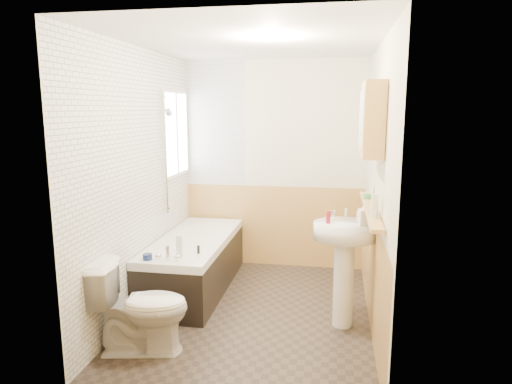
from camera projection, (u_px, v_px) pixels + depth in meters
floor at (253, 312)px, 4.40m from camera, size 2.80×2.80×0.00m
ceiling at (253, 42)px, 3.95m from camera, size 2.80×2.80×0.00m
wall_back at (274, 166)px, 5.54m from camera, size 2.20×0.02×2.50m
wall_front at (213, 221)px, 2.80m from camera, size 2.20×0.02×2.50m
wall_left at (139, 181)px, 4.36m from camera, size 0.02×2.80×2.50m
wall_right at (378, 188)px, 3.99m from camera, size 0.02×2.80×2.50m
wainscot_right at (371, 269)px, 4.12m from camera, size 0.01×2.80×1.00m
wainscot_front at (216, 332)px, 2.96m from camera, size 2.20×0.01×1.00m
wainscot_back at (273, 226)px, 5.65m from camera, size 2.20×0.01×1.00m
tile_cladding_left at (141, 181)px, 4.35m from camera, size 0.01×2.80×2.50m
tile_return_back at (215, 124)px, 5.55m from camera, size 0.75×0.01×1.50m
window at (176, 134)px, 5.20m from camera, size 0.03×0.79×0.99m
bathtub at (195, 262)px, 4.92m from camera, size 0.70×1.76×0.71m
shower_riser at (166, 144)px, 4.83m from camera, size 0.11×0.09×1.29m
toilet at (141, 307)px, 3.64m from camera, size 0.82×0.55×0.74m
sink at (345, 253)px, 4.01m from camera, size 0.56×0.45×1.07m
pine_shelf at (370, 209)px, 3.88m from camera, size 0.10×1.49×0.03m
medicine_cabinet at (372, 119)px, 3.67m from camera, size 0.17×0.66×0.59m
foam_can at (375, 206)px, 3.48m from camera, size 0.06×0.06×0.19m
green_bottle at (374, 199)px, 3.59m from camera, size 0.06×0.06×0.25m
black_jar at (367, 196)px, 4.24m from camera, size 0.09×0.09×0.05m
soap_bottle at (364, 220)px, 3.87m from camera, size 0.14×0.22×0.09m
clear_bottle at (328, 217)px, 3.93m from camera, size 0.04×0.04×0.11m
blue_gel at (179, 247)px, 4.19m from camera, size 0.07×0.05×0.21m
cream_jar at (147, 257)px, 4.15m from camera, size 0.11×0.11×0.05m
orange_bottle at (198, 250)px, 4.32m from camera, size 0.03×0.03×0.08m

